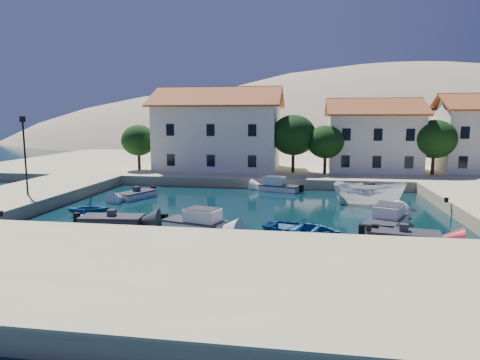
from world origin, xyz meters
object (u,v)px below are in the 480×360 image
(building_right, at_px, (480,132))
(rowboat_south, at_px, (302,235))
(building_left, at_px, (219,128))
(cabin_cruiser_south, at_px, (195,222))
(lamppost, at_px, (24,148))
(building_mid, at_px, (373,134))
(cabin_cruiser_east, at_px, (386,220))
(boat_east, at_px, (368,205))

(building_right, relative_size, rowboat_south, 1.96)
(building_left, distance_m, cabin_cruiser_south, 25.62)
(building_left, relative_size, lamppost, 2.36)
(building_mid, height_order, rowboat_south, building_mid)
(building_right, bearing_deg, cabin_cruiser_south, -134.60)
(building_left, bearing_deg, cabin_cruiser_east, -54.74)
(building_left, bearing_deg, rowboat_south, -67.36)
(building_left, relative_size, cabin_cruiser_east, 2.87)
(building_mid, xyz_separation_m, building_right, (12.00, 1.00, 0.25))
(building_left, xyz_separation_m, cabin_cruiser_south, (3.60, -24.77, -5.46))
(cabin_cruiser_south, height_order, rowboat_south, cabin_cruiser_south)
(building_right, distance_m, cabin_cruiser_south, 37.93)
(building_right, xyz_separation_m, boat_east, (-14.36, -17.01, -5.47))
(building_right, relative_size, cabin_cruiser_east, 1.84)
(building_mid, relative_size, cabin_cruiser_east, 2.05)
(building_left, xyz_separation_m, building_right, (30.00, 2.00, -0.46))
(boat_east, bearing_deg, building_left, 57.53)
(rowboat_south, height_order, boat_east, boat_east)
(building_left, bearing_deg, building_mid, 3.18)
(building_right, height_order, boat_east, building_right)
(boat_east, bearing_deg, cabin_cruiser_east, -167.59)
(lamppost, bearing_deg, building_left, 60.10)
(lamppost, bearing_deg, cabin_cruiser_south, -17.55)
(lamppost, bearing_deg, building_right, 27.93)
(building_left, height_order, building_mid, building_left)
(cabin_cruiser_south, bearing_deg, building_left, 115.52)
(boat_east, bearing_deg, rowboat_south, 163.27)
(building_mid, distance_m, rowboat_south, 27.47)
(lamppost, xyz_separation_m, cabin_cruiser_south, (15.10, -4.77, -4.28))
(lamppost, relative_size, boat_east, 1.09)
(building_left, height_order, cabin_cruiser_south, building_left)
(boat_east, bearing_deg, building_right, -28.80)
(building_mid, xyz_separation_m, rowboat_south, (-7.63, -25.87, -5.22))
(building_mid, height_order, cabin_cruiser_south, building_mid)
(building_mid, bearing_deg, boat_east, -98.40)
(building_right, distance_m, boat_east, 22.93)
(building_right, relative_size, boat_east, 1.65)
(building_right, relative_size, lamppost, 1.52)
(building_mid, bearing_deg, cabin_cruiser_east, -95.47)
(lamppost, distance_m, cabin_cruiser_east, 27.70)
(building_left, height_order, rowboat_south, building_left)
(building_right, xyz_separation_m, lamppost, (-41.50, -22.00, -0.72))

